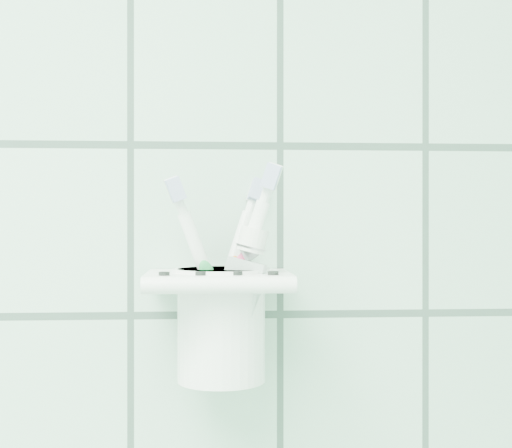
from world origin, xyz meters
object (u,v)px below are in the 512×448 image
Objects in this scene: cup at (221,320)px; toothbrush_pink at (243,268)px; toothbrush_blue at (198,265)px; toothpaste_tube at (221,288)px; toothbrush_orange at (207,261)px; holder_bracket at (218,282)px.

cup is 0.55× the size of toothbrush_pink.
toothpaste_tube is at bearing -40.89° from toothbrush_blue.
toothbrush_blue is at bearing -124.63° from toothbrush_orange.
toothbrush_pink is at bearing 6.88° from toothbrush_orange.
holder_bracket is 0.70× the size of toothbrush_pink.
cup is 0.03m from toothpaste_tube.
toothpaste_tube is (-0.00, -0.02, 0.03)m from cup.
toothbrush_orange is 1.39× the size of toothpaste_tube.
cup is 0.73× the size of toothpaste_tube.
holder_bracket is 0.03m from toothbrush_pink.
holder_bracket and cup have the same top height.
toothbrush_orange reaches higher than toothbrush_blue.
holder_bracket is at bearing -124.34° from cup.
toothbrush_orange is 0.03m from toothpaste_tube.
toothbrush_blue is at bearing -175.63° from holder_bracket.
toothbrush_blue is 0.01m from toothbrush_orange.
toothbrush_pink reaches higher than cup.
toothbrush_pink is 0.97× the size of toothbrush_blue.
holder_bracket is 0.03m from cup.
cup is 0.05m from toothbrush_pink.
holder_bracket is at bearing -18.86° from toothbrush_orange.
toothbrush_pink is (0.02, 0.00, 0.01)m from holder_bracket.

